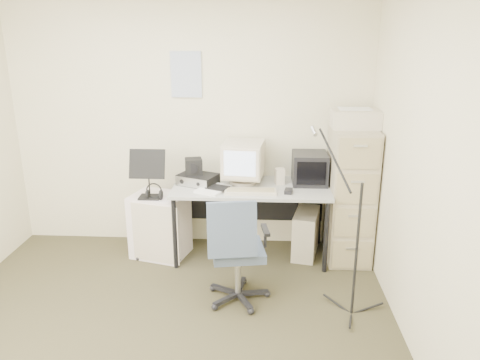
# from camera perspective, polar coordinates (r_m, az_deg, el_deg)

# --- Properties ---
(floor) EXTENTS (3.60, 3.60, 0.01)m
(floor) POSITION_cam_1_polar(r_m,az_deg,el_deg) (3.62, -10.12, -19.17)
(floor) COLOR #443F26
(floor) RESTS_ON ground
(wall_back) EXTENTS (3.60, 0.02, 2.50)m
(wall_back) POSITION_cam_1_polar(r_m,az_deg,el_deg) (4.76, -6.11, 6.67)
(wall_back) COLOR beige
(wall_back) RESTS_ON ground
(wall_right) EXTENTS (0.02, 3.60, 2.50)m
(wall_right) POSITION_cam_1_polar(r_m,az_deg,el_deg) (3.13, 22.48, -0.42)
(wall_right) COLOR beige
(wall_right) RESTS_ON ground
(wall_calendar) EXTENTS (0.30, 0.02, 0.44)m
(wall_calendar) POSITION_cam_1_polar(r_m,az_deg,el_deg) (4.68, -6.58, 12.66)
(wall_calendar) COLOR white
(wall_calendar) RESTS_ON wall_back
(filing_cabinet) EXTENTS (0.40, 0.60, 1.30)m
(filing_cabinet) POSITION_cam_1_polar(r_m,az_deg,el_deg) (4.62, 13.24, -1.76)
(filing_cabinet) COLOR tan
(filing_cabinet) RESTS_ON floor
(printer) EXTENTS (0.43, 0.30, 0.17)m
(printer) POSITION_cam_1_polar(r_m,az_deg,el_deg) (4.45, 13.87, 7.25)
(printer) COLOR beige
(printer) RESTS_ON filing_cabinet
(desk) EXTENTS (1.50, 0.70, 0.73)m
(desk) POSITION_cam_1_polar(r_m,az_deg,el_deg) (4.62, 1.33, -5.06)
(desk) COLOR #959595
(desk) RESTS_ON floor
(crt_monitor) EXTENTS (0.42, 0.43, 0.41)m
(crt_monitor) POSITION_cam_1_polar(r_m,az_deg,el_deg) (4.52, 0.41, 2.10)
(crt_monitor) COLOR beige
(crt_monitor) RESTS_ON desk
(crt_tv) EXTENTS (0.33, 0.35, 0.30)m
(crt_tv) POSITION_cam_1_polar(r_m,az_deg,el_deg) (4.59, 8.48, 1.44)
(crt_tv) COLOR black
(crt_tv) RESTS_ON desk
(desk_speaker) EXTENTS (0.10, 0.10, 0.16)m
(desk_speaker) POSITION_cam_1_polar(r_m,az_deg,el_deg) (4.55, 4.85, 0.46)
(desk_speaker) COLOR beige
(desk_speaker) RESTS_ON desk
(keyboard) EXTENTS (0.48, 0.18, 0.03)m
(keyboard) POSITION_cam_1_polar(r_m,az_deg,el_deg) (4.30, 1.30, -1.41)
(keyboard) COLOR beige
(keyboard) RESTS_ON desk
(mouse) EXTENTS (0.09, 0.12, 0.03)m
(mouse) POSITION_cam_1_polar(r_m,az_deg,el_deg) (4.32, 5.93, -1.36)
(mouse) COLOR black
(mouse) RESTS_ON desk
(radio_receiver) EXTENTS (0.43, 0.37, 0.10)m
(radio_receiver) POSITION_cam_1_polar(r_m,az_deg,el_deg) (4.55, -5.14, 0.09)
(radio_receiver) COLOR black
(radio_receiver) RESTS_ON desk
(radio_speaker) EXTENTS (0.19, 0.18, 0.15)m
(radio_speaker) POSITION_cam_1_polar(r_m,az_deg,el_deg) (4.52, -5.67, 1.67)
(radio_speaker) COLOR black
(radio_speaker) RESTS_ON radio_receiver
(papers) EXTENTS (0.35, 0.39, 0.02)m
(papers) POSITION_cam_1_polar(r_m,az_deg,el_deg) (4.39, -3.26, -1.09)
(papers) COLOR white
(papers) RESTS_ON desk
(pc_tower) EXTENTS (0.31, 0.52, 0.45)m
(pc_tower) POSITION_cam_1_polar(r_m,az_deg,el_deg) (4.75, 8.02, -6.41)
(pc_tower) COLOR beige
(pc_tower) RESTS_ON floor
(office_chair) EXTENTS (0.62, 0.62, 0.93)m
(office_chair) POSITION_cam_1_polar(r_m,az_deg,el_deg) (3.84, -0.26, -8.34)
(office_chair) COLOR slate
(office_chair) RESTS_ON floor
(side_cart) EXTENTS (0.60, 0.53, 0.63)m
(side_cart) POSITION_cam_1_polar(r_m,az_deg,el_deg) (4.72, -9.72, -5.44)
(side_cart) COLOR white
(side_cart) RESTS_ON floor
(music_stand) EXTENTS (0.34, 0.20, 0.49)m
(music_stand) POSITION_cam_1_polar(r_m,az_deg,el_deg) (4.47, -11.09, 0.79)
(music_stand) COLOR black
(music_stand) RESTS_ON side_cart
(headphones) EXTENTS (0.20, 0.20, 0.03)m
(headphones) POSITION_cam_1_polar(r_m,az_deg,el_deg) (4.49, -10.43, -1.67)
(headphones) COLOR black
(headphones) RESTS_ON side_cart
(mic_stand) EXTENTS (0.03, 0.03, 1.43)m
(mic_stand) POSITION_cam_1_polar(r_m,az_deg,el_deg) (3.65, 14.23, -6.00)
(mic_stand) COLOR black
(mic_stand) RESTS_ON floor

